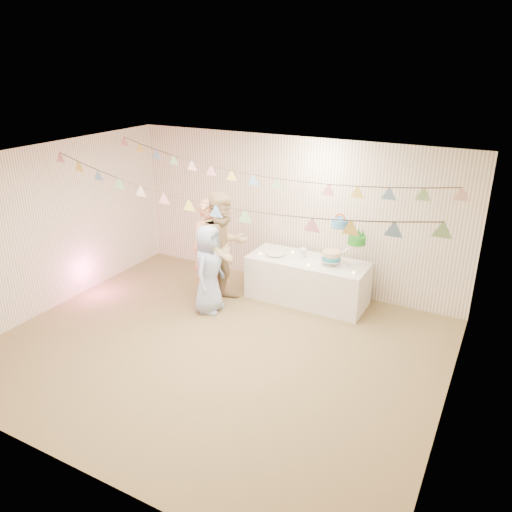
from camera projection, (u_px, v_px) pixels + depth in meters
The scene contains 23 objects.
floor at pixel (216, 349), 6.96m from camera, with size 6.00×6.00×0.00m, color olive.
ceiling at pixel (210, 163), 5.99m from camera, with size 6.00×6.00×0.00m, color silver.
back_wall at pixel (292, 213), 8.52m from camera, with size 6.00×6.00×0.00m, color white.
front_wall at pixel (62, 359), 4.43m from camera, with size 6.00×6.00×0.00m, color white.
left_wall at pixel (52, 228), 7.79m from camera, with size 5.00×5.00×0.00m, color white.
right_wall at pixel (458, 316), 5.17m from camera, with size 5.00×5.00×0.00m, color white.
table at pixel (307, 280), 8.21m from camera, with size 1.95×0.78×0.73m, color silver.
cake_stand at pixel (343, 240), 7.72m from camera, with size 0.70×0.41×0.79m, color silver, non-canonical shape.
cake_bottom at pixel (332, 258), 7.85m from camera, with size 0.31×0.31×0.15m, color teal, non-canonical shape.
cake_middle at pixel (356, 243), 7.73m from camera, with size 0.27×0.27×0.22m, color #1D851E, non-canonical shape.
cake_top_tier at pixel (340, 226), 7.63m from camera, with size 0.25×0.25×0.19m, color #4691DC, non-canonical shape.
platter at pixel (276, 253), 8.26m from camera, with size 0.32×0.32×0.02m, color white.
posy at pixel (303, 252), 8.12m from camera, with size 0.15×0.15×0.17m, color white, non-canonical shape.
person_adult_a at pixel (211, 250), 8.19m from camera, with size 0.61×0.40×1.68m, color #E8A279.
person_adult_b at pixel (224, 249), 7.96m from camera, with size 0.91×0.71×1.88m, color tan.
person_child at pixel (208, 269), 7.76m from camera, with size 0.70×0.45×1.43m, color #96AAD5.
bunting_back at pixel (254, 167), 6.99m from camera, with size 5.60×1.10×0.40m, color pink, non-canonical shape.
bunting_front at pixel (202, 190), 5.93m from camera, with size 5.60×0.90×0.36m, color #72A5E5, non-canonical shape.
tealight_0 at pixel (260, 253), 8.29m from camera, with size 0.04×0.04×0.03m, color #FFD88C.
tealight_1 at pixel (293, 252), 8.37m from camera, with size 0.04×0.04×0.03m, color #FFD88C.
tealight_2 at pixel (309, 265), 7.84m from camera, with size 0.04×0.04×0.03m, color #FFD88C.
tealight_3 at pixel (333, 258), 8.09m from camera, with size 0.04×0.04×0.03m, color #FFD88C.
tealight_4 at pixel (354, 273), 7.56m from camera, with size 0.04×0.04×0.03m, color #FFD88C.
Camera 1 is at (3.30, -5.01, 3.80)m, focal length 35.00 mm.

